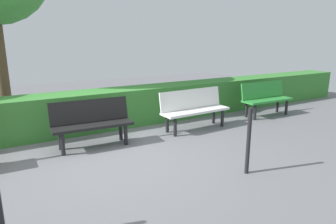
{
  "coord_description": "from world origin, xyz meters",
  "views": [
    {
      "loc": [
        1.49,
        4.65,
        1.98
      ],
      "look_at": [
        -1.35,
        -0.25,
        0.55
      ],
      "focal_mm": 31.98,
      "sensor_mm": 36.0,
      "label": 1
    }
  ],
  "objects": [
    {
      "name": "hedge_row",
      "position": [
        -1.01,
        -1.64,
        0.42
      ],
      "size": [
        14.39,
        0.74,
        0.84
      ],
      "primitive_type": "cube",
      "color": "#387F33",
      "rests_on": "ground_plane"
    },
    {
      "name": "railing_post_mid",
      "position": [
        -1.59,
        1.68,
        0.5
      ],
      "size": [
        0.06,
        0.06,
        1.0
      ],
      "primitive_type": "cylinder",
      "color": "black",
      "rests_on": "ground_plane"
    },
    {
      "name": "bench_white",
      "position": [
        -2.19,
        -0.56,
        0.48
      ],
      "size": [
        1.6,
        0.52,
        0.86
      ],
      "rotation": [
        0.0,
        0.0,
        0.04
      ],
      "color": "white",
      "rests_on": "ground_plane"
    },
    {
      "name": "ground_plane",
      "position": [
        0.0,
        0.0,
        0.0
      ],
      "size": [
        18.39,
        18.39,
        0.0
      ],
      "primitive_type": "plane",
      "color": "slate"
    },
    {
      "name": "bench_black",
      "position": [
        0.06,
        -0.6,
        0.48
      ],
      "size": [
        1.45,
        0.53,
        0.86
      ],
      "rotation": [
        0.0,
        0.0,
        -0.05
      ],
      "color": "black",
      "rests_on": "ground_plane"
    },
    {
      "name": "bench_green",
      "position": [
        -4.44,
        -0.6,
        0.48
      ],
      "size": [
        1.41,
        0.51,
        0.86
      ],
      "rotation": [
        0.0,
        0.0,
        -0.04
      ],
      "color": "#2D8C38",
      "rests_on": "ground_plane"
    }
  ]
}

